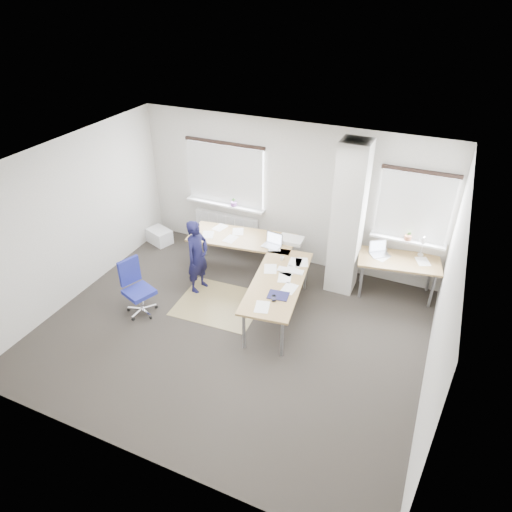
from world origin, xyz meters
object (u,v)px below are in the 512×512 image
at_px(desk_main, 261,259).
at_px(person, 197,256).
at_px(task_chair, 139,299).
at_px(desk_side, 399,262).

relative_size(desk_main, person, 1.95).
xyz_separation_m(task_chair, person, (0.59, 1.01, 0.42)).
height_order(desk_main, task_chair, task_chair).
distance_m(task_chair, person, 1.24).
bearing_deg(desk_side, desk_main, -167.98).
bearing_deg(task_chair, desk_side, 51.08).
bearing_deg(desk_side, task_chair, -159.54).
relative_size(desk_side, person, 1.08).
bearing_deg(desk_main, person, -167.81).
relative_size(desk_main, desk_side, 1.81).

